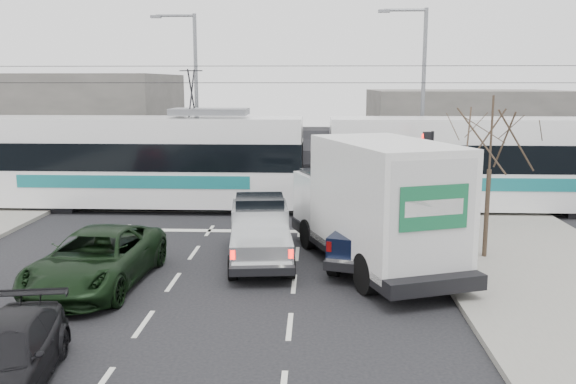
{
  "coord_description": "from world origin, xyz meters",
  "views": [
    {
      "loc": [
        2.24,
        -16.22,
        5.55
      ],
      "look_at": [
        1.34,
        4.41,
        1.8
      ],
      "focal_mm": 38.0,
      "sensor_mm": 36.0,
      "label": 1
    }
  ],
  "objects_px": {
    "tram": "(315,162)",
    "dark_car": "(2,358)",
    "street_lamp_near": "(419,91)",
    "silver_pickup": "(260,230)",
    "bare_tree": "(491,140)",
    "traffic_signal": "(428,158)",
    "navy_pickup": "(379,227)",
    "box_truck": "(375,205)",
    "green_car": "(97,259)",
    "street_lamp_far": "(193,90)"
  },
  "relations": [
    {
      "from": "tram",
      "to": "box_truck",
      "type": "relative_size",
      "value": 3.57
    },
    {
      "from": "bare_tree",
      "to": "dark_car",
      "type": "xyz_separation_m",
      "value": [
        -10.99,
        -8.65,
        -3.17
      ]
    },
    {
      "from": "traffic_signal",
      "to": "navy_pickup",
      "type": "distance_m",
      "value": 4.96
    },
    {
      "from": "tram",
      "to": "box_truck",
      "type": "xyz_separation_m",
      "value": [
        1.79,
        -8.32,
        -0.21
      ]
    },
    {
      "from": "dark_car",
      "to": "bare_tree",
      "type": "bearing_deg",
      "value": 28.61
    },
    {
      "from": "traffic_signal",
      "to": "navy_pickup",
      "type": "xyz_separation_m",
      "value": [
        -2.2,
        -4.13,
        -1.67
      ]
    },
    {
      "from": "traffic_signal",
      "to": "silver_pickup",
      "type": "relative_size",
      "value": 0.67
    },
    {
      "from": "street_lamp_near",
      "to": "traffic_signal",
      "type": "bearing_deg",
      "value": -96.41
    },
    {
      "from": "silver_pickup",
      "to": "green_car",
      "type": "relative_size",
      "value": 0.98
    },
    {
      "from": "street_lamp_far",
      "to": "dark_car",
      "type": "distance_m",
      "value": 22.62
    },
    {
      "from": "tram",
      "to": "dark_car",
      "type": "distance_m",
      "value": 17.12
    },
    {
      "from": "tram",
      "to": "dark_car",
      "type": "xyz_separation_m",
      "value": [
        -5.65,
        -16.09,
        -1.51
      ]
    },
    {
      "from": "bare_tree",
      "to": "street_lamp_far",
      "type": "xyz_separation_m",
      "value": [
        -11.79,
        13.5,
        1.32
      ]
    },
    {
      "from": "box_truck",
      "to": "navy_pickup",
      "type": "bearing_deg",
      "value": 53.71
    },
    {
      "from": "street_lamp_near",
      "to": "green_car",
      "type": "relative_size",
      "value": 1.63
    },
    {
      "from": "green_car",
      "to": "dark_car",
      "type": "xyz_separation_m",
      "value": [
        0.32,
        -5.77,
        -0.14
      ]
    },
    {
      "from": "street_lamp_near",
      "to": "green_car",
      "type": "distance_m",
      "value": 18.63
    },
    {
      "from": "tram",
      "to": "dark_car",
      "type": "relative_size",
      "value": 6.86
    },
    {
      "from": "navy_pickup",
      "to": "dark_car",
      "type": "bearing_deg",
      "value": -114.23
    },
    {
      "from": "bare_tree",
      "to": "green_car",
      "type": "relative_size",
      "value": 0.91
    },
    {
      "from": "street_lamp_far",
      "to": "traffic_signal",
      "type": "bearing_deg",
      "value": -41.72
    },
    {
      "from": "street_lamp_near",
      "to": "dark_car",
      "type": "xyz_separation_m",
      "value": [
        -10.71,
        -20.15,
        -4.49
      ]
    },
    {
      "from": "navy_pickup",
      "to": "green_car",
      "type": "height_order",
      "value": "navy_pickup"
    },
    {
      "from": "street_lamp_near",
      "to": "box_truck",
      "type": "xyz_separation_m",
      "value": [
        -3.26,
        -12.38,
        -3.19
      ]
    },
    {
      "from": "tram",
      "to": "dark_car",
      "type": "height_order",
      "value": "tram"
    },
    {
      "from": "street_lamp_far",
      "to": "dark_car",
      "type": "bearing_deg",
      "value": -87.95
    },
    {
      "from": "street_lamp_near",
      "to": "tram",
      "type": "height_order",
      "value": "street_lamp_near"
    },
    {
      "from": "bare_tree",
      "to": "navy_pickup",
      "type": "height_order",
      "value": "bare_tree"
    },
    {
      "from": "box_truck",
      "to": "navy_pickup",
      "type": "xyz_separation_m",
      "value": [
        0.23,
        0.75,
        -0.86
      ]
    },
    {
      "from": "street_lamp_far",
      "to": "dark_car",
      "type": "xyz_separation_m",
      "value": [
        0.79,
        -22.15,
        -4.49
      ]
    },
    {
      "from": "tram",
      "to": "navy_pickup",
      "type": "relative_size",
      "value": 5.38
    },
    {
      "from": "street_lamp_near",
      "to": "navy_pickup",
      "type": "xyz_separation_m",
      "value": [
        -3.04,
        -11.63,
        -4.04
      ]
    },
    {
      "from": "street_lamp_near",
      "to": "box_truck",
      "type": "relative_size",
      "value": 1.09
    },
    {
      "from": "street_lamp_far",
      "to": "green_car",
      "type": "height_order",
      "value": "street_lamp_far"
    },
    {
      "from": "silver_pickup",
      "to": "navy_pickup",
      "type": "height_order",
      "value": "navy_pickup"
    },
    {
      "from": "tram",
      "to": "dark_car",
      "type": "bearing_deg",
      "value": -109.2
    },
    {
      "from": "silver_pickup",
      "to": "dark_car",
      "type": "height_order",
      "value": "silver_pickup"
    },
    {
      "from": "silver_pickup",
      "to": "box_truck",
      "type": "distance_m",
      "value": 3.72
    },
    {
      "from": "green_car",
      "to": "dark_car",
      "type": "relative_size",
      "value": 1.29
    },
    {
      "from": "street_lamp_near",
      "to": "silver_pickup",
      "type": "distance_m",
      "value": 14.07
    },
    {
      "from": "box_truck",
      "to": "green_car",
      "type": "relative_size",
      "value": 1.49
    },
    {
      "from": "street_lamp_far",
      "to": "navy_pickup",
      "type": "bearing_deg",
      "value": -58.17
    },
    {
      "from": "traffic_signal",
      "to": "tram",
      "type": "relative_size",
      "value": 0.12
    },
    {
      "from": "street_lamp_near",
      "to": "street_lamp_far",
      "type": "xyz_separation_m",
      "value": [
        -11.5,
        2.0,
        0.0
      ]
    },
    {
      "from": "box_truck",
      "to": "dark_car",
      "type": "height_order",
      "value": "box_truck"
    },
    {
      "from": "street_lamp_far",
      "to": "green_car",
      "type": "xyz_separation_m",
      "value": [
        0.47,
        -16.38,
        -4.35
      ]
    },
    {
      "from": "street_lamp_near",
      "to": "navy_pickup",
      "type": "relative_size",
      "value": 1.65
    },
    {
      "from": "navy_pickup",
      "to": "dark_car",
      "type": "distance_m",
      "value": 11.48
    },
    {
      "from": "silver_pickup",
      "to": "box_truck",
      "type": "relative_size",
      "value": 0.66
    },
    {
      "from": "box_truck",
      "to": "dark_car",
      "type": "distance_m",
      "value": 10.84
    }
  ]
}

